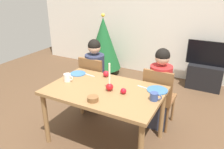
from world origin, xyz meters
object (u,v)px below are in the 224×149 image
person_left_child (95,76)px  tv_stand (205,76)px  candle_centerpiece (109,85)px  bowl_walnuts (93,99)px  dining_table (104,95)px  mug_right (154,97)px  chair_right (158,95)px  apple_near_candle (123,91)px  christmas_tree (103,43)px  apple_by_left_plate (106,74)px  plate_right (157,90)px  plate_left (78,74)px  person_right_child (159,90)px  mug_left (67,78)px  chair_left (94,80)px  tv (209,53)px

person_left_child → tv_stand: size_ratio=1.83×
candle_centerpiece → bowl_walnuts: (-0.04, -0.31, -0.04)m
dining_table → mug_right: bearing=2.0°
chair_right → apple_near_candle: chair_right is taller
christmas_tree → apple_by_left_plate: (1.02, -1.70, 0.09)m
christmas_tree → plate_right: christmas_tree is taller
chair_right → plate_left: bearing=-161.6°
person_right_child → person_left_child: bearing=180.0°
dining_table → chair_right: size_ratio=1.56×
bowl_walnuts → mug_left: bearing=153.2°
plate_left → apple_by_left_plate: (0.40, 0.10, 0.04)m
chair_right → person_right_child: person_right_child is taller
plate_left → mug_right: size_ratio=1.62×
mug_left → mug_right: (1.16, 0.04, -0.01)m
chair_right → apple_by_left_plate: 0.78m
christmas_tree → plate_right: (1.77, -1.78, 0.05)m
dining_table → chair_left: size_ratio=1.56×
apple_by_left_plate → candle_centerpiece: bearing=-55.5°
plate_left → plate_right: bearing=1.0°
chair_right → person_right_child: size_ratio=0.77×
tv → plate_left: (-1.53, -2.05, 0.05)m
chair_right → mug_left: size_ratio=6.69×
mug_right → dining_table: bearing=-178.0°
plate_left → bowl_walnuts: bowl_walnuts is taller
person_right_child → mug_right: 0.67m
chair_right → candle_centerpiece: size_ratio=2.59×
chair_left → person_left_child: bearing=90.0°
christmas_tree → mug_left: size_ratio=10.05×
candle_centerpiece → apple_by_left_plate: candle_centerpiece is taller
plate_left → mug_right: mug_right is taller
bowl_walnuts → apple_near_candle: 0.38m
tv → mug_right: tv is taller
tv_stand → apple_by_left_plate: size_ratio=7.52×
person_left_child → tv: size_ratio=1.48×
tv → candle_centerpiece: size_ratio=2.27×
person_left_child → mug_right: person_left_child is taller
mug_left → tv_stand: bearing=57.0°
chair_right → person_left_child: (-1.05, 0.03, 0.06)m
tv_stand → tv: bearing=90.0°
mug_right → bowl_walnuts: mug_right is taller
tv_stand → mug_left: size_ratio=4.76×
chair_right → christmas_tree: size_ratio=0.67×
person_right_child → candle_centerpiece: bearing=-124.4°
tv → mug_left: bearing=-123.0°
mug_left → bowl_walnuts: (0.58, -0.29, -0.02)m
chair_right → tv_stand: (0.45, 1.69, -0.27)m
tv → apple_by_left_plate: 2.26m
person_right_child → apple_by_left_plate: 0.78m
bowl_walnuts → chair_left: bearing=121.7°
person_left_child → plate_left: bearing=-95.5°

